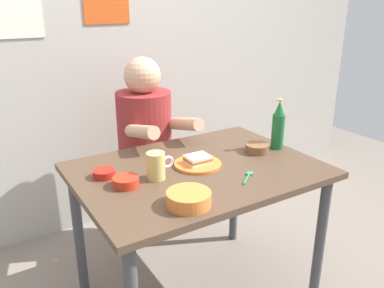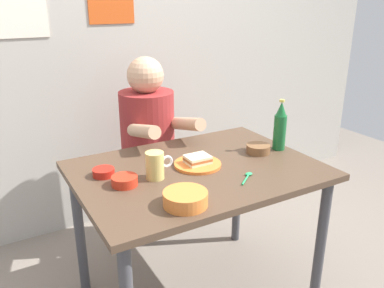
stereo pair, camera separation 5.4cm
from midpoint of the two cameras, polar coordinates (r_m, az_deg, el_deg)
name	(u,v)px [view 2 (the right image)]	position (r m, az deg, el deg)	size (l,w,h in m)	color
wall_back	(113,28)	(2.63, -10.72, 16.16)	(4.40, 0.09, 2.60)	#ADA89E
dining_table	(197,186)	(1.86, 1.60, -6.06)	(1.10, 0.80, 0.74)	#4C3828
stool	(150,189)	(2.51, -5.47, -6.49)	(0.34, 0.34, 0.45)	#4C4C51
person_seated	(148,126)	(2.34, -5.69, 2.56)	(0.33, 0.56, 0.72)	maroon
plate_orange	(198,164)	(1.84, 1.65, -2.95)	(0.22, 0.22, 0.01)	orange
sandwich	(198,159)	(1.83, 1.66, -2.23)	(0.11, 0.09, 0.04)	beige
beer_mug	(155,165)	(1.70, -4.39, -3.08)	(0.13, 0.08, 0.12)	#D1BC66
beer_bottle	(280,127)	(2.06, 13.26, 2.39)	(0.06, 0.06, 0.26)	#19602D
condiment_bowl_brown	(258,148)	(2.02, 10.28, -0.63)	(0.12, 0.12, 0.04)	brown
soup_bowl_orange	(185,198)	(1.49, 0.09, -7.79)	(0.17, 0.17, 0.05)	orange
sambal_bowl_red	(104,172)	(1.77, -11.78, -3.97)	(0.10, 0.10, 0.03)	#B21E14
sauce_bowl_chili	(124,180)	(1.67, -8.79, -5.20)	(0.11, 0.11, 0.04)	red
spoon	(248,176)	(1.75, 8.89, -4.60)	(0.11, 0.08, 0.01)	#26A559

